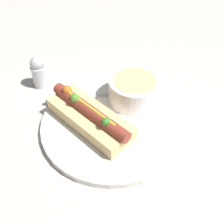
# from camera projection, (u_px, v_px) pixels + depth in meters

# --- Properties ---
(ground_plane) EXTENTS (4.00, 4.00, 0.00)m
(ground_plane) POSITION_uv_depth(u_px,v_px,m) (112.00, 126.00, 0.52)
(ground_plane) COLOR #BCB7AD
(dinner_plate) EXTENTS (0.28, 0.28, 0.01)m
(dinner_plate) POSITION_uv_depth(u_px,v_px,m) (112.00, 123.00, 0.52)
(dinner_plate) COLOR white
(dinner_plate) RESTS_ON ground_plane
(hot_dog) EXTENTS (0.19, 0.14, 0.06)m
(hot_dog) POSITION_uv_depth(u_px,v_px,m) (89.00, 116.00, 0.49)
(hot_dog) COLOR #E5C17F
(hot_dog) RESTS_ON dinner_plate
(soup_bowl) EXTENTS (0.11, 0.11, 0.05)m
(soup_bowl) POSITION_uv_depth(u_px,v_px,m) (134.00, 89.00, 0.54)
(soup_bowl) COLOR white
(soup_bowl) RESTS_ON dinner_plate
(spoon) EXTENTS (0.06, 0.17, 0.01)m
(spoon) POSITION_uv_depth(u_px,v_px,m) (105.00, 95.00, 0.56)
(spoon) COLOR #B7B7BC
(spoon) RESTS_ON dinner_plate
(salt_shaker) EXTENTS (0.03, 0.03, 0.08)m
(salt_shaker) POSITION_uv_depth(u_px,v_px,m) (39.00, 72.00, 0.58)
(salt_shaker) COLOR silver
(salt_shaker) RESTS_ON ground_plane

